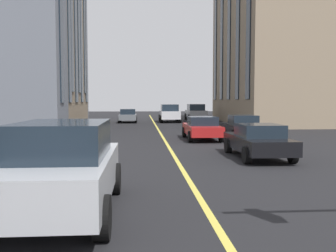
{
  "coord_description": "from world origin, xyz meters",
  "views": [
    {
      "loc": [
        1.64,
        1.38,
        2.32
      ],
      "look_at": [
        14.34,
        0.45,
        1.44
      ],
      "focal_mm": 39.99,
      "sensor_mm": 36.0,
      "label": 1
    }
  ],
  "objects_px": {
    "car_silver_parked_b": "(196,112)",
    "car_silver_mid": "(63,167)",
    "car_black_near": "(258,140)",
    "car_white_far": "(169,113)",
    "car_black_trailing": "(242,126)",
    "car_red_oncoming": "(202,128)",
    "car_grey_parked_a": "(128,116)"
  },
  "relations": [
    {
      "from": "car_grey_parked_a",
      "to": "car_black_near",
      "type": "distance_m",
      "value": 25.35
    },
    {
      "from": "car_grey_parked_a",
      "to": "car_white_far",
      "type": "distance_m",
      "value": 4.4
    },
    {
      "from": "car_grey_parked_a",
      "to": "car_silver_mid",
      "type": "xyz_separation_m",
      "value": [
        -31.58,
        0.25,
        0.27
      ]
    },
    {
      "from": "car_red_oncoming",
      "to": "car_black_near",
      "type": "bearing_deg",
      "value": -171.03
    },
    {
      "from": "car_silver_parked_b",
      "to": "car_silver_mid",
      "type": "distance_m",
      "value": 35.54
    },
    {
      "from": "car_red_oncoming",
      "to": "car_silver_mid",
      "type": "relative_size",
      "value": 0.94
    },
    {
      "from": "car_silver_parked_b",
      "to": "car_black_trailing",
      "type": "distance_m",
      "value": 19.65
    },
    {
      "from": "car_white_far",
      "to": "car_silver_mid",
      "type": "relative_size",
      "value": 1.0
    },
    {
      "from": "car_grey_parked_a",
      "to": "car_white_far",
      "type": "bearing_deg",
      "value": -85.91
    },
    {
      "from": "car_red_oncoming",
      "to": "car_silver_parked_b",
      "type": "bearing_deg",
      "value": -7.45
    },
    {
      "from": "car_silver_mid",
      "to": "car_white_far",
      "type": "bearing_deg",
      "value": -8.27
    },
    {
      "from": "car_silver_parked_b",
      "to": "car_red_oncoming",
      "type": "relative_size",
      "value": 1.07
    },
    {
      "from": "car_silver_parked_b",
      "to": "car_black_near",
      "type": "relative_size",
      "value": 1.07
    },
    {
      "from": "car_white_far",
      "to": "car_black_trailing",
      "type": "distance_m",
      "value": 17.19
    },
    {
      "from": "car_black_trailing",
      "to": "car_red_oncoming",
      "type": "bearing_deg",
      "value": 109.92
    },
    {
      "from": "car_silver_parked_b",
      "to": "car_black_trailing",
      "type": "height_order",
      "value": "car_silver_parked_b"
    },
    {
      "from": "car_grey_parked_a",
      "to": "car_black_near",
      "type": "height_order",
      "value": "car_grey_parked_a"
    },
    {
      "from": "car_black_near",
      "to": "car_silver_mid",
      "type": "distance_m",
      "value": 9.38
    },
    {
      "from": "car_grey_parked_a",
      "to": "car_black_near",
      "type": "xyz_separation_m",
      "value": [
        -24.62,
        -6.03,
        0.0
      ]
    },
    {
      "from": "car_black_near",
      "to": "car_black_trailing",
      "type": "bearing_deg",
      "value": -11.12
    },
    {
      "from": "car_black_trailing",
      "to": "car_white_far",
      "type": "bearing_deg",
      "value": 10.82
    },
    {
      "from": "car_black_trailing",
      "to": "car_silver_mid",
      "type": "bearing_deg",
      "value": 152.35
    },
    {
      "from": "car_black_trailing",
      "to": "car_black_near",
      "type": "relative_size",
      "value": 0.89
    },
    {
      "from": "car_white_far",
      "to": "car_red_oncoming",
      "type": "xyz_separation_m",
      "value": [
        -17.86,
        -0.53,
        -0.27
      ]
    },
    {
      "from": "car_silver_parked_b",
      "to": "car_white_far",
      "type": "xyz_separation_m",
      "value": [
        -2.77,
        3.23,
        0.0
      ]
    },
    {
      "from": "car_red_oncoming",
      "to": "car_silver_mid",
      "type": "xyz_separation_m",
      "value": [
        -14.03,
        5.17,
        0.27
      ]
    },
    {
      "from": "car_silver_mid",
      "to": "car_black_near",
      "type": "bearing_deg",
      "value": -42.07
    },
    {
      "from": "car_silver_mid",
      "to": "car_silver_parked_b",
      "type": "bearing_deg",
      "value": -12.78
    },
    {
      "from": "car_silver_parked_b",
      "to": "car_red_oncoming",
      "type": "height_order",
      "value": "car_silver_parked_b"
    },
    {
      "from": "car_silver_parked_b",
      "to": "car_white_far",
      "type": "height_order",
      "value": "same"
    },
    {
      "from": "car_white_far",
      "to": "car_red_oncoming",
      "type": "distance_m",
      "value": 17.87
    },
    {
      "from": "car_black_near",
      "to": "car_silver_parked_b",
      "type": "bearing_deg",
      "value": -3.27
    }
  ]
}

